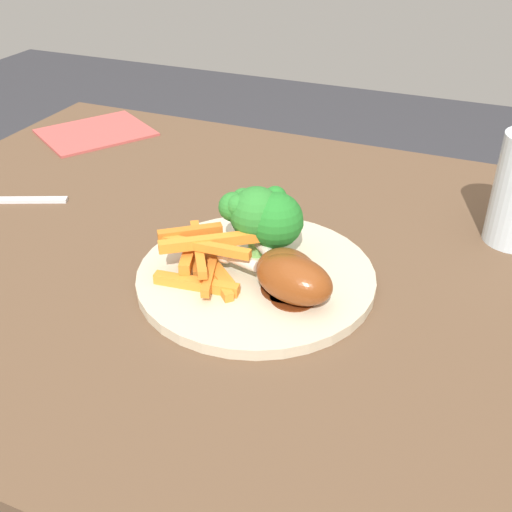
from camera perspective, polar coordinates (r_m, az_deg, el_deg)
The scene contains 8 objects.
dining_table at distance 0.78m, azimuth -1.14°, elevation -6.68°, with size 1.01×0.75×0.72m.
dinner_plate at distance 0.66m, azimuth 0.00°, elevation -1.90°, with size 0.26×0.26×0.01m, color beige.
broccoli_floret_front at distance 0.67m, azimuth 1.82°, elevation 3.62°, with size 0.06×0.07×0.08m.
broccoli_floret_middle at distance 0.66m, azimuth -0.31°, elevation 4.09°, with size 0.07×0.06×0.08m.
carrot_fries_pile at distance 0.65m, azimuth -4.97°, elevation -0.10°, with size 0.11×0.12×0.04m.
chicken_drumstick_near at distance 0.61m, azimuth 3.20°, elevation -2.08°, with size 0.14×0.07×0.05m.
chicken_drumstick_far at distance 0.62m, azimuth 2.75°, elevation -1.43°, with size 0.11×0.11×0.04m.
napkin at distance 1.09m, azimuth -14.65°, elevation 11.03°, with size 0.17×0.14×0.00m, color #B74C47.
Camera 1 is at (-0.25, 0.56, 1.10)m, focal length 43.09 mm.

